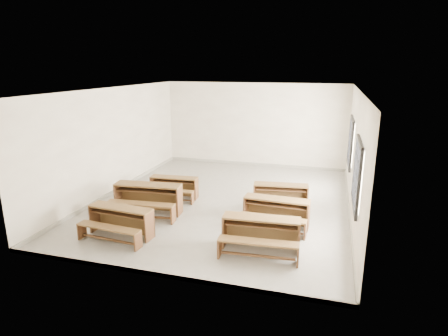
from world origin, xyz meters
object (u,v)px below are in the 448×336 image
(desk_set_0, at_px, (120,220))
(desk_set_3, at_px, (261,232))
(desk_set_1, at_px, (147,197))
(desk_set_5, at_px, (281,194))
(desk_set_4, at_px, (276,210))
(desk_set_2, at_px, (174,186))

(desk_set_0, xyz_separation_m, desk_set_3, (3.24, 0.20, 0.03))
(desk_set_1, xyz_separation_m, desk_set_5, (3.34, 1.38, -0.08))
(desk_set_3, height_order, desk_set_5, desk_set_3)
(desk_set_4, relative_size, desk_set_5, 1.03)
(desk_set_2, distance_m, desk_set_3, 4.01)
(desk_set_2, relative_size, desk_set_5, 0.93)
(desk_set_1, distance_m, desk_set_5, 3.62)
(desk_set_2, distance_m, desk_set_4, 3.45)
(desk_set_1, relative_size, desk_set_4, 1.14)
(desk_set_4, xyz_separation_m, desk_set_5, (-0.06, 1.29, -0.03))
(desk_set_5, bearing_deg, desk_set_2, 174.33)
(desk_set_3, xyz_separation_m, desk_set_4, (0.13, 1.32, -0.01))
(desk_set_4, bearing_deg, desk_set_0, -152.92)
(desk_set_0, height_order, desk_set_1, desk_set_1)
(desk_set_4, bearing_deg, desk_set_2, 162.05)
(desk_set_4, bearing_deg, desk_set_3, -92.63)
(desk_set_3, bearing_deg, desk_set_2, 136.91)
(desk_set_1, height_order, desk_set_5, desk_set_1)
(desk_set_2, xyz_separation_m, desk_set_5, (3.16, 0.07, 0.02))
(desk_set_1, bearing_deg, desk_set_0, -93.70)
(desk_set_2, xyz_separation_m, desk_set_3, (3.10, -2.54, 0.06))
(desk_set_0, height_order, desk_set_3, desk_set_3)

